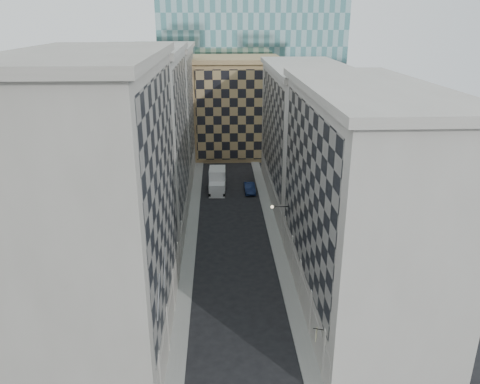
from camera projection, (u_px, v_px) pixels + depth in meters
name	position (u px, v px, depth m)	size (l,w,h in m)	color
sidewalk_west	(191.00, 235.00, 59.01)	(1.50, 100.00, 0.15)	gray
sidewalk_east	(274.00, 233.00, 59.48)	(1.50, 100.00, 0.15)	gray
bldg_left_a	(102.00, 207.00, 36.86)	(10.80, 22.80, 23.70)	gray
bldg_left_b	(143.00, 143.00, 57.60)	(10.80, 22.80, 22.70)	gray
bldg_left_c	(163.00, 113.00, 78.35)	(10.80, 22.80, 21.70)	gray
bldg_right_a	(358.00, 201.00, 42.10)	(10.80, 26.80, 20.70)	#ACA79D
bldg_right_b	(305.00, 135.00, 67.51)	(10.80, 28.80, 19.70)	#ACA79D
tan_block	(236.00, 106.00, 91.47)	(16.80, 14.80, 18.80)	tan
church_tower	(224.00, 11.00, 98.41)	(7.20, 7.20, 51.50)	#292320
flagpoles_left	(162.00, 281.00, 33.75)	(0.10, 6.33, 2.33)	gray
bracket_lamp	(274.00, 207.00, 51.67)	(1.98, 0.36, 0.36)	black
box_truck	(217.00, 182.00, 73.76)	(2.71, 6.31, 3.42)	silver
dark_car	(249.00, 188.00, 73.30)	(1.64, 4.69, 1.54)	#101C3C
shop_sign	(317.00, 334.00, 34.68)	(0.87, 0.76, 0.87)	black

